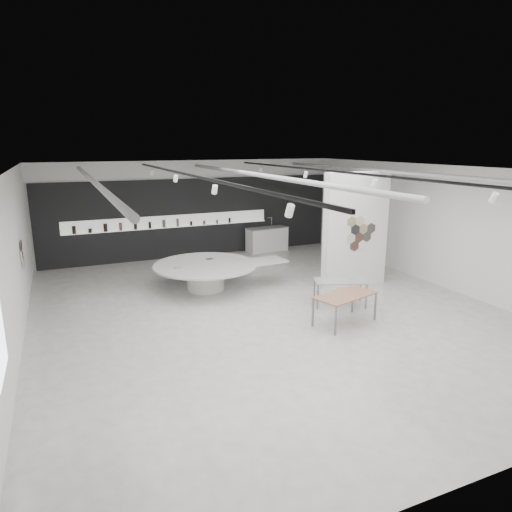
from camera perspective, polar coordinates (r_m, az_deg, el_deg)
name	(u,v)px	position (r m, az deg, el deg)	size (l,w,h in m)	color
room	(265,236)	(11.92, 1.08, 2.47)	(12.02, 14.02, 3.82)	beige
back_wall_display	(193,218)	(18.45, -7.93, 4.73)	(11.80, 0.27, 3.10)	black
partition_column	(356,230)	(14.61, 12.35, 3.18)	(2.20, 0.38, 3.60)	white
display_island	(208,273)	(14.25, -6.06, -2.08)	(4.30, 3.47, 0.82)	white
sample_table_wood	(345,297)	(11.67, 11.10, -5.01)	(1.79, 1.24, 0.76)	#8B5E47
sample_table_stone	(340,282)	(12.95, 10.47, -3.27)	(1.58, 1.19, 0.73)	gray
kitchen_counter	(267,239)	(19.30, 1.38, 2.13)	(1.84, 0.88, 1.40)	white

